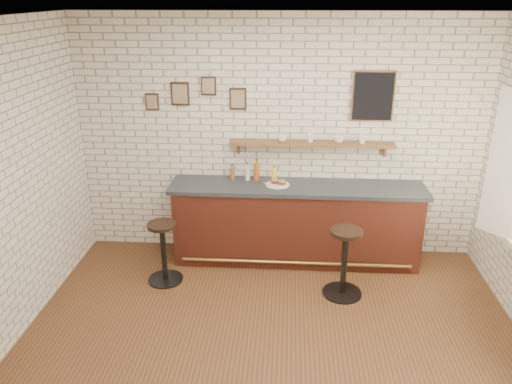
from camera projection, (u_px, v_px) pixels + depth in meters
ground at (271, 344)px, 4.87m from camera, size 5.00×5.00×0.00m
bar_counter at (296, 223)px, 6.24m from camera, size 3.10×0.65×1.01m
sandwich_plate at (278, 185)px, 6.06m from camera, size 0.28×0.28×0.01m
ciabatta_sandwich at (278, 182)px, 6.05m from camera, size 0.19×0.12×0.06m
potato_chips at (276, 184)px, 6.06m from camera, size 0.26×0.17×0.00m
bitters_bottle_brown at (232, 173)px, 6.20m from camera, size 0.06×0.06×0.20m
bitters_bottle_white at (247, 173)px, 6.19m from camera, size 0.06×0.06×0.23m
bitters_bottle_amber at (257, 172)px, 6.17m from camera, size 0.07×0.07×0.28m
condiment_bottle_yellow at (274, 175)px, 6.17m from camera, size 0.06×0.06×0.19m
bar_stool_left at (163, 250)px, 5.80m from camera, size 0.41×0.41×0.74m
bar_stool_right at (344, 260)px, 5.52m from camera, size 0.45×0.45×0.80m
wall_shelf at (312, 144)px, 6.05m from camera, size 2.00×0.18×0.18m
shelf_cup_a at (283, 138)px, 6.04m from camera, size 0.16×0.16×0.09m
shelf_cup_b at (310, 138)px, 6.02m from camera, size 0.14×0.14×0.10m
shelf_cup_c at (339, 139)px, 6.00m from camera, size 0.17×0.17×0.10m
shelf_cup_d at (363, 139)px, 5.98m from camera, size 0.11×0.11×0.10m
back_wall_decor at (299, 96)px, 5.92m from camera, size 2.96×0.02×0.56m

